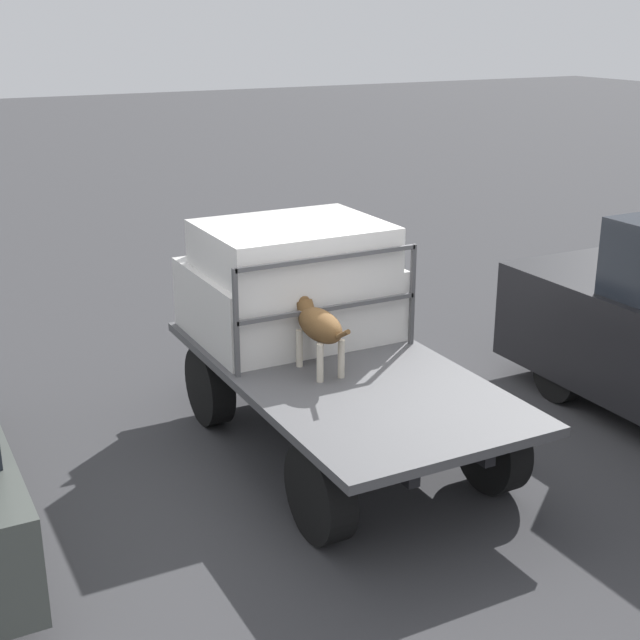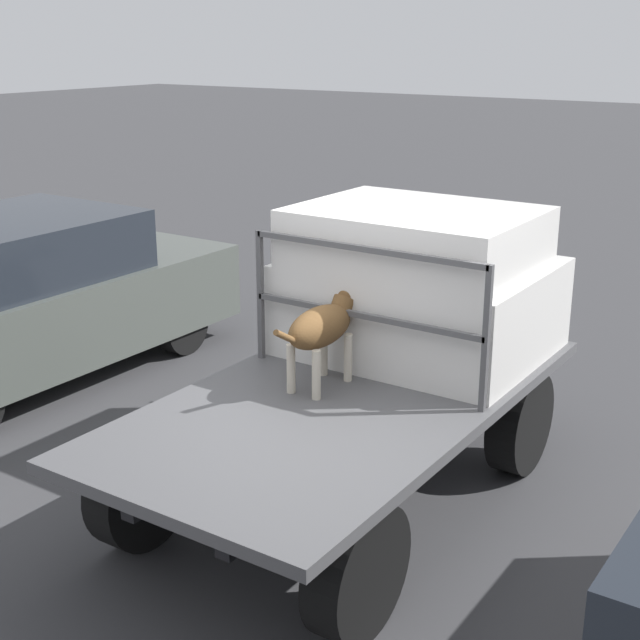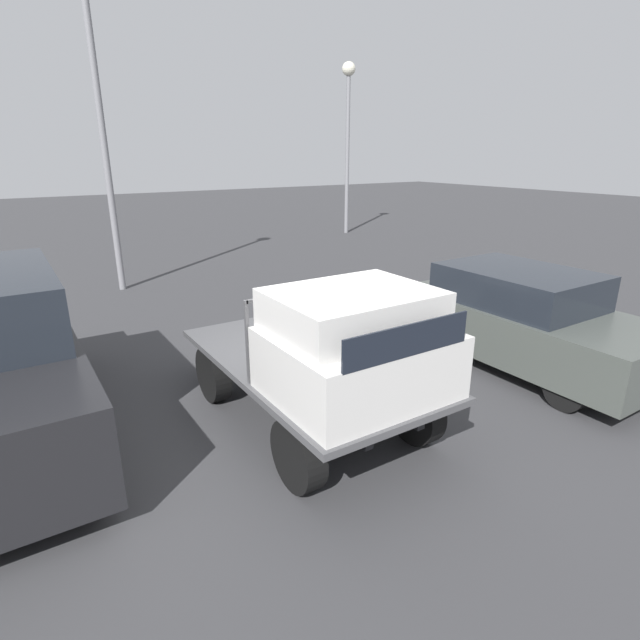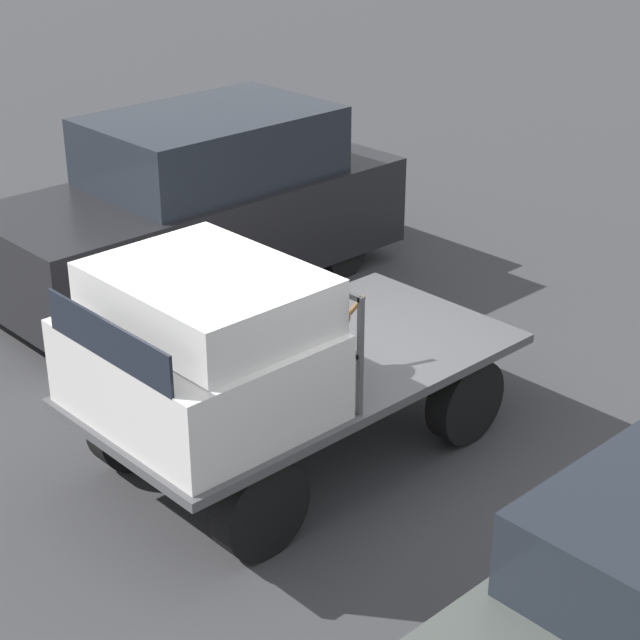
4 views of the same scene
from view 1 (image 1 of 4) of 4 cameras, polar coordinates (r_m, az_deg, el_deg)
The scene contains 5 objects.
ground_plane at distance 8.38m, azimuth 1.27°, elevation -8.44°, with size 80.00×80.00×0.00m, color #38383A.
flatbed_truck at distance 8.12m, azimuth 1.30°, elevation -4.62°, with size 3.80×1.96×0.85m.
truck_cab at distance 8.72m, azimuth -1.96°, elevation 2.47°, with size 1.55×1.84×1.13m.
truck_headboard at distance 8.00m, azimuth 0.55°, elevation 1.78°, with size 0.04×1.84×0.98m.
dog at distance 7.82m, azimuth -0.20°, elevation -0.22°, with size 1.02×0.28×0.69m.
Camera 1 is at (-6.50, 3.61, 3.85)m, focal length 50.00 mm.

